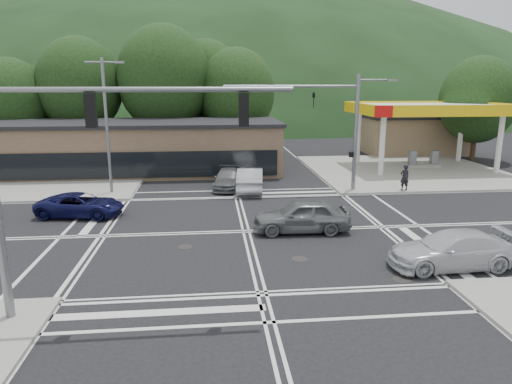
{
  "coord_description": "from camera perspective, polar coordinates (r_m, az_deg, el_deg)",
  "views": [
    {
      "loc": [
        -1.75,
        -22.16,
        7.37
      ],
      "look_at": [
        0.79,
        2.75,
        1.4
      ],
      "focal_mm": 32.0,
      "sensor_mm": 36.0,
      "label": 1
    }
  ],
  "objects": [
    {
      "name": "car_grey_center",
      "position": [
        23.27,
        5.72,
        -2.98
      ],
      "size": [
        4.97,
        2.17,
        1.67
      ],
      "primitive_type": "imported",
      "rotation": [
        0.0,
        0.0,
        -1.61
      ],
      "color": "slate",
      "rests_on": "ground"
    },
    {
      "name": "tree_n_a",
      "position": [
        47.76,
        -21.18,
        12.26
      ],
      "size": [
        8.0,
        8.0,
        11.75
      ],
      "color": "#382619",
      "rests_on": "ground"
    },
    {
      "name": "gas_station_canopy",
      "position": [
        42.57,
        20.6,
        9.43
      ],
      "size": [
        12.32,
        8.34,
        5.75
      ],
      "color": "silver",
      "rests_on": "ground"
    },
    {
      "name": "car_silver_east",
      "position": [
        20.41,
        23.27,
        -6.66
      ],
      "size": [
        5.23,
        2.22,
        1.51
      ],
      "primitive_type": "imported",
      "rotation": [
        0.0,
        0.0,
        -1.55
      ],
      "color": "silver",
      "rests_on": "ground"
    },
    {
      "name": "commercial_row",
      "position": [
        40.02,
        -14.81,
        5.26
      ],
      "size": [
        24.0,
        8.0,
        4.0
      ],
      "primitive_type": "cube",
      "color": "brown",
      "rests_on": "ground"
    },
    {
      "name": "sidewalk_nw",
      "position": [
        40.13,
        -25.0,
        1.67
      ],
      "size": [
        16.0,
        16.0,
        0.15
      ],
      "primitive_type": "cube",
      "color": "gray",
      "rests_on": "ground"
    },
    {
      "name": "signal_mast_sw",
      "position": [
        14.89,
        -23.96,
        3.54
      ],
      "size": [
        9.14,
        0.28,
        8.0
      ],
      "color": "slate",
      "rests_on": "ground"
    },
    {
      "name": "tree_ne",
      "position": [
        49.43,
        26.04,
        10.31
      ],
      "size": [
        7.2,
        7.2,
        9.99
      ],
      "color": "#382619",
      "rests_on": "ground"
    },
    {
      "name": "car_northbound",
      "position": [
        32.91,
        -3.52,
        1.66
      ],
      "size": [
        2.43,
        4.89,
        1.36
      ],
      "primitive_type": "imported",
      "rotation": [
        0.0,
        0.0,
        -0.11
      ],
      "color": "#57595B",
      "rests_on": "ground"
    },
    {
      "name": "signal_mast_ne",
      "position": [
        31.67,
        10.26,
        9.04
      ],
      "size": [
        11.65,
        0.3,
        8.0
      ],
      "color": "slate",
      "rests_on": "ground"
    },
    {
      "name": "convenience_store",
      "position": [
        52.22,
        18.97,
        6.68
      ],
      "size": [
        10.0,
        6.0,
        3.8
      ],
      "primitive_type": "cube",
      "color": "#846B4F",
      "rests_on": "ground"
    },
    {
      "name": "hill_north",
      "position": [
        112.42,
        -4.98,
        9.61
      ],
      "size": [
        252.0,
        126.0,
        140.0
      ],
      "primitive_type": "ellipsoid",
      "color": "black",
      "rests_on": "ground"
    },
    {
      "name": "streetlight_nw",
      "position": [
        31.96,
        -18.1,
        8.59
      ],
      "size": [
        2.5,
        0.25,
        9.0
      ],
      "color": "slate",
      "rests_on": "ground"
    },
    {
      "name": "car_queue_a",
      "position": [
        31.96,
        -0.76,
        1.59
      ],
      "size": [
        2.28,
        5.17,
        1.65
      ],
      "primitive_type": "imported",
      "rotation": [
        0.0,
        0.0,
        3.03
      ],
      "color": "#ADAFB5",
      "rests_on": "ground"
    },
    {
      "name": "car_blue_west",
      "position": [
        27.7,
        -21.1,
        -1.52
      ],
      "size": [
        5.06,
        2.91,
        1.33
      ],
      "primitive_type": "imported",
      "rotation": [
        0.0,
        0.0,
        1.42
      ],
      "color": "#0D0E3A",
      "rests_on": "ground"
    },
    {
      "name": "ground",
      "position": [
        23.42,
        -1.25,
        -4.94
      ],
      "size": [
        120.0,
        120.0,
        0.0
      ],
      "primitive_type": "plane",
      "color": "black",
      "rests_on": "ground"
    },
    {
      "name": "tree_n_d",
      "position": [
        48.74,
        -28.27,
        10.05
      ],
      "size": [
        6.8,
        6.8,
        9.76
      ],
      "color": "#382619",
      "rests_on": "ground"
    },
    {
      "name": "tree_n_b",
      "position": [
        46.36,
        -11.4,
        13.68
      ],
      "size": [
        9.0,
        9.0,
        12.98
      ],
      "color": "#382619",
      "rests_on": "ground"
    },
    {
      "name": "tree_n_c",
      "position": [
        46.25,
        -2.46,
        12.31
      ],
      "size": [
        7.6,
        7.6,
        10.87
      ],
      "color": "#382619",
      "rests_on": "ground"
    },
    {
      "name": "tree_n_e",
      "position": [
        50.16,
        -6.26,
        13.07
      ],
      "size": [
        8.4,
        8.4,
        11.98
      ],
      "color": "#382619",
      "rests_on": "ground"
    },
    {
      "name": "car_queue_b",
      "position": [
        40.12,
        -1.81,
        3.89
      ],
      "size": [
        1.97,
        4.42,
        1.48
      ],
      "primitive_type": "imported",
      "rotation": [
        0.0,
        0.0,
        3.19
      ],
      "color": "silver",
      "rests_on": "ground"
    },
    {
      "name": "pedestrian",
      "position": [
        33.14,
        18.08,
        1.75
      ],
      "size": [
        0.7,
        0.5,
        1.81
      ],
      "primitive_type": "imported",
      "rotation": [
        0.0,
        0.0,
        3.24
      ],
      "color": "black",
      "rests_on": "sidewalk_ne"
    },
    {
      "name": "sidewalk_ne",
      "position": [
        41.41,
        18.17,
        2.59
      ],
      "size": [
        16.0,
        16.0,
        0.15
      ],
      "primitive_type": "cube",
      "color": "gray",
      "rests_on": "ground"
    }
  ]
}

